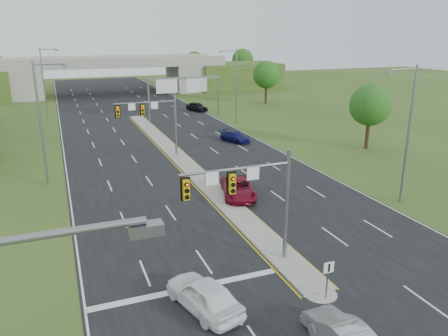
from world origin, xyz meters
name	(u,v)px	position (x,y,z in m)	size (l,w,h in m)	color
ground	(284,259)	(0.00, 0.00, 0.00)	(240.00, 240.00, 0.00)	#344F1C
road	(157,137)	(0.00, 35.00, 0.01)	(24.00, 160.00, 0.02)	black
median	(181,160)	(0.00, 23.00, 0.10)	(2.00, 54.00, 0.16)	gray
median_nose	(320,293)	(0.00, -4.00, 0.10)	(2.00, 2.00, 0.16)	gray
lane_markings	(163,148)	(-0.60, 28.91, 0.02)	(23.72, 160.00, 0.01)	gold
signal_mast_near	(253,192)	(-2.26, -0.07, 4.73)	(6.62, 0.60, 7.00)	slate
signal_mast_far	(155,116)	(-2.26, 24.93, 4.73)	(6.62, 0.60, 7.00)	slate
keep_right_sign	(328,274)	(0.00, -4.53, 1.52)	(0.60, 0.13, 2.20)	slate
sign_gantry	(183,86)	(6.68, 44.92, 5.24)	(11.58, 0.44, 6.67)	slate
overpass	(111,78)	(0.00, 80.00, 3.55)	(80.00, 14.00, 8.10)	gray
lightpole_l_mid	(42,118)	(-13.30, 20.00, 6.10)	(2.85, 0.25, 11.00)	slate
lightpole_l_far	(45,79)	(-13.30, 55.00, 6.10)	(2.85, 0.25, 11.00)	slate
lightpole_r_near	(407,129)	(13.30, 5.00, 6.10)	(2.85, 0.25, 11.00)	slate
lightpole_r_far	(235,82)	(13.30, 40.00, 6.10)	(2.85, 0.25, 11.00)	slate
tree_r_near	(370,105)	(22.00, 20.00, 5.18)	(4.80, 4.80, 7.60)	#382316
tree_r_mid	(266,75)	(26.00, 55.00, 5.51)	(5.20, 5.20, 8.12)	#382316
tree_back_c	(195,62)	(24.00, 94.00, 5.51)	(5.60, 5.60, 8.32)	#382316
tree_back_d	(243,60)	(38.00, 94.00, 5.84)	(6.00, 6.00, 8.85)	#382316
car_white	(204,294)	(-6.19, -2.98, 0.85)	(1.95, 4.86, 1.65)	white
car_silver	(343,336)	(-1.50, -7.98, 0.75)	(1.54, 4.41, 1.45)	#A7A9AF
car_far_a	(238,188)	(1.50, 10.80, 0.79)	(2.54, 5.51, 1.53)	maroon
car_far_b	(235,137)	(8.65, 28.70, 0.66)	(1.79, 4.40, 1.28)	#0D104F
car_far_c	(197,107)	(11.00, 51.84, 0.79)	(1.81, 4.49, 1.53)	black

